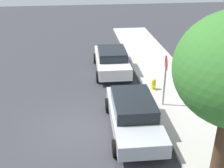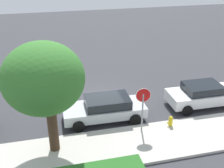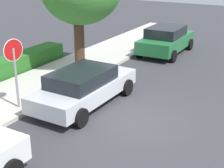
# 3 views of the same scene
# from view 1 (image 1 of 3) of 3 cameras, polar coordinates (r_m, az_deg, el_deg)

# --- Properties ---
(ground_plane) EXTENTS (60.00, 60.00, 0.00)m
(ground_plane) POSITION_cam_1_polar(r_m,az_deg,el_deg) (11.83, -7.18, -9.11)
(ground_plane) COLOR #38383D
(sidewalk_curb) EXTENTS (32.00, 3.00, 0.14)m
(sidewalk_curb) POSITION_cam_1_polar(r_m,az_deg,el_deg) (12.71, 16.27, -7.02)
(sidewalk_curb) COLOR beige
(sidewalk_curb) RESTS_ON ground_plane
(stop_sign) EXTENTS (0.77, 0.13, 2.60)m
(stop_sign) POSITION_cam_1_polar(r_m,az_deg,el_deg) (12.72, 10.82, 2.35)
(stop_sign) COLOR gray
(stop_sign) RESTS_ON ground_plane
(parked_car_silver) EXTENTS (4.62, 2.11, 1.37)m
(parked_car_silver) POSITION_cam_1_polar(r_m,az_deg,el_deg) (11.43, 4.38, -6.03)
(parked_car_silver) COLOR silver
(parked_car_silver) RESTS_ON ground_plane
(parked_car_white) EXTENTS (4.48, 2.10, 1.43)m
(parked_car_white) POSITION_cam_1_polar(r_m,az_deg,el_deg) (16.94, -0.06, 4.91)
(parked_car_white) COLOR white
(parked_car_white) RESTS_ON ground_plane
(fire_hydrant) EXTENTS (0.30, 0.22, 0.72)m
(fire_hydrant) POSITION_cam_1_polar(r_m,az_deg,el_deg) (14.73, 8.44, -0.25)
(fire_hydrant) COLOR gold
(fire_hydrant) RESTS_ON ground_plane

